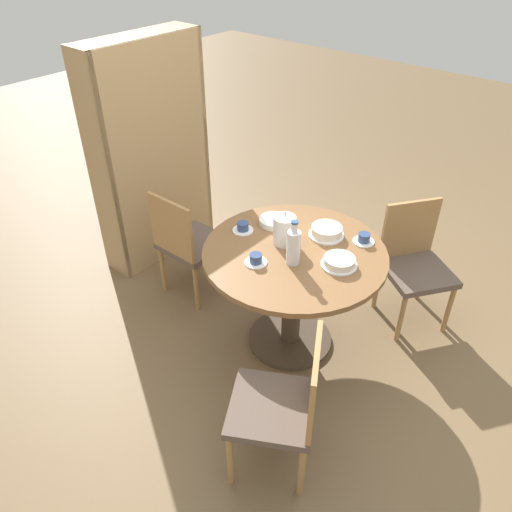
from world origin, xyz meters
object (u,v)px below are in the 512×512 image
cake_second (339,262)px  cup_b (364,239)px  cup_a (256,260)px  coffee_pot (284,229)px  chair_a (414,262)px  bookshelf (152,159)px  water_bottle (294,246)px  cake_main (327,231)px  cup_c (243,228)px  chair_b (188,242)px  chair_c (284,404)px

cake_second → cup_b: size_ratio=1.58×
cake_second → cup_a: 0.48m
coffee_pot → cup_a: coffee_pot is taller
cake_second → chair_a: bearing=-14.1°
bookshelf → water_bottle: 1.60m
cake_main → cup_c: (-0.30, 0.44, -0.01)m
chair_a → water_bottle: 1.04m
chair_a → water_bottle: water_bottle is taller
chair_b → bookshelf: 0.77m
cake_second → coffee_pot: bearing=92.8°
bookshelf → coffee_pot: (-0.15, -1.41, 0.02)m
cup_c → cake_second: bearing=-82.9°
cup_c → chair_c: bearing=-128.3°
chair_c → cake_second: 0.88m
cup_c → cup_a: bearing=-126.2°
chair_a → cup_b: size_ratio=6.41×
cup_b → chair_a: bearing=-25.4°
chair_b → cup_c: chair_b is taller
cup_a → cup_c: (0.21, 0.29, 0.00)m
cake_main → cake_second: size_ratio=1.06×
cup_a → cake_second: bearing=-52.6°
coffee_pot → cake_second: size_ratio=1.06×
cup_b → cup_c: same height
cake_main → coffee_pot: bearing=146.1°
chair_c → cup_c: (0.71, 0.89, 0.32)m
chair_c → cake_main: bearing=174.0°
chair_b → cake_second: 1.23m
chair_a → cake_second: 0.81m
cup_b → water_bottle: bearing=155.7°
water_bottle → cup_a: size_ratio=2.11×
chair_a → chair_b: size_ratio=1.00×
chair_c → bookshelf: bookshelf is taller
chair_b → chair_c: bearing=153.8°
coffee_pot → cake_second: 0.40m
chair_a → cake_second: size_ratio=4.07×
coffee_pot → water_bottle: bearing=-128.2°
coffee_pot → cup_a: bearing=-178.7°
chair_a → water_bottle: (-0.87, 0.40, 0.41)m
water_bottle → cup_c: water_bottle is taller
cup_b → chair_c: bearing=-167.7°
cup_c → chair_a: bearing=-46.7°
coffee_pot → cup_a: (-0.27, -0.01, -0.08)m
cup_b → cake_second: bearing=-176.9°
cake_second → cup_a: bearing=127.4°
chair_c → coffee_pot: size_ratio=3.85×
chair_c → water_bottle: water_bottle is taller
cup_a → coffee_pot: bearing=1.3°
chair_c → coffee_pot: 1.06m
cake_main → cup_a: 0.53m
cake_second → water_bottle: bearing=124.2°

